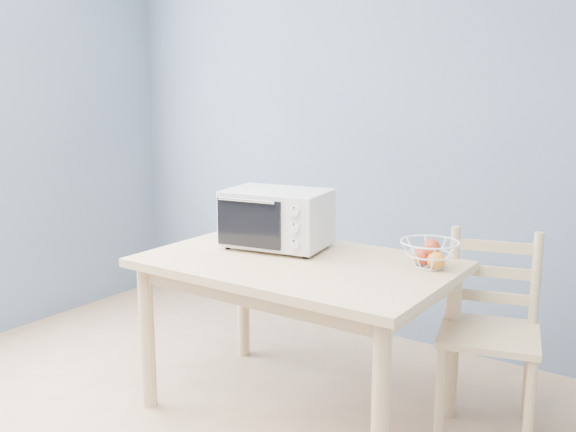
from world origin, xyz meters
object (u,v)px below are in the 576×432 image
Objects in this scene: fruit_basket at (430,253)px; dining_chair at (489,335)px; dining_table at (297,281)px; toaster_oven at (273,217)px.

dining_chair reaches higher than fruit_basket.
dining_table is 2.59× the size of toaster_oven.
dining_chair is at bearing 24.03° from dining_table.
fruit_basket is 0.46m from dining_chair.
toaster_oven is at bearing 150.65° from dining_table.
dining_table is 0.89m from dining_chair.
dining_table is 0.62m from fruit_basket.
toaster_oven reaches higher than fruit_basket.
dining_table is at bearing -170.74° from dining_chair.
fruit_basket is at bearing 22.23° from dining_table.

